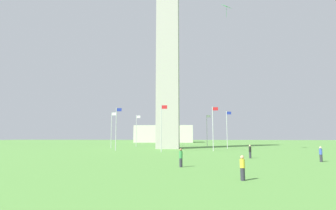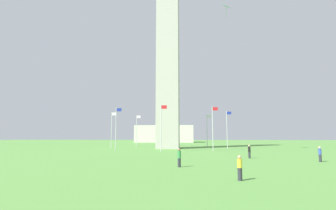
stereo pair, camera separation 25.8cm
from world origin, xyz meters
name	(u,v)px [view 2 (the right image)]	position (x,y,z in m)	size (l,w,h in m)	color
ground_plane	(168,148)	(0.00, 0.00, 0.00)	(260.00, 260.00, 0.00)	#548C3D
obelisk_monument	(168,50)	(0.00, 0.00, 23.25)	(5.12, 5.12, 46.50)	#B7B2A8
flagpole_n	(227,128)	(13.45, 0.00, 4.63)	(1.12, 0.14, 8.48)	silver
flagpole_ne	(207,129)	(9.52, 9.47, 4.63)	(1.12, 0.14, 8.48)	silver
flagpole_e	(173,130)	(0.06, 13.39, 4.63)	(1.12, 0.14, 8.48)	silver
flagpole_se	(137,129)	(-9.41, 9.47, 4.63)	(1.12, 0.14, 8.48)	silver
flagpole_s	(112,128)	(-13.33, 0.00, 4.63)	(1.12, 0.14, 8.48)	silver
flagpole_sw	(116,127)	(-9.41, -9.47, 4.63)	(1.12, 0.14, 8.48)	silver
flagpole_w	(161,126)	(0.06, -13.39, 4.63)	(1.12, 0.14, 8.48)	silver
flagpole_nw	(213,127)	(9.52, -9.47, 4.63)	(1.12, 0.14, 8.48)	silver
person_blue_shirt	(320,154)	(19.60, -28.98, 0.83)	(0.32, 0.32, 1.68)	#2D2D38
person_yellow_shirt	(240,168)	(8.60, -41.97, 0.79)	(0.32, 0.32, 1.59)	#2D2D38
person_black_shirt	(249,152)	(12.85, -24.93, 0.85)	(0.32, 0.32, 1.71)	#2D2D38
person_green_shirt	(179,158)	(4.35, -35.16, 0.84)	(0.32, 0.32, 1.70)	#2D2D38
kite_green_diamond	(226,7)	(12.50, -10.45, 28.18)	(2.06, 2.05, 2.70)	green
distant_building	(165,134)	(-6.81, 58.03, 3.74)	(25.67, 14.23, 7.47)	beige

